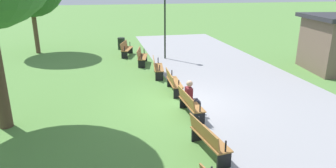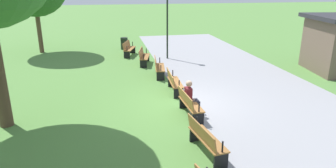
# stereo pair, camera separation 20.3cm
# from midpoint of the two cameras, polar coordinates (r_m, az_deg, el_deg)

# --- Properties ---
(ground_plane) EXTENTS (120.00, 120.00, 0.00)m
(ground_plane) POSITION_cam_midpoint_polar(r_m,az_deg,el_deg) (11.64, 3.32, -3.56)
(ground_plane) COLOR #54843D
(path_paving) EXTENTS (31.71, 6.36, 0.01)m
(path_paving) POSITION_cam_midpoint_polar(r_m,az_deg,el_deg) (12.79, 17.33, -2.35)
(path_paving) COLOR #939399
(path_paving) RESTS_ON ground
(bench_0) EXTENTS (1.68, 0.95, 0.89)m
(bench_0) POSITION_cam_midpoint_polar(r_m,az_deg,el_deg) (19.38, -7.13, 6.67)
(bench_0) COLOR #996633
(bench_0) RESTS_ON ground
(bench_1) EXTENTS (1.67, 0.82, 0.89)m
(bench_1) POSITION_cam_midpoint_polar(r_m,az_deg,el_deg) (17.13, -4.28, 5.22)
(bench_1) COLOR #996633
(bench_1) RESTS_ON ground
(bench_2) EXTENTS (1.66, 0.69, 0.89)m
(bench_2) POSITION_cam_midpoint_polar(r_m,az_deg,el_deg) (14.86, -1.40, 3.23)
(bench_2) COLOR #996633
(bench_2) RESTS_ON ground
(bench_3) EXTENTS (1.63, 0.54, 0.89)m
(bench_3) POSITION_cam_midpoint_polar(r_m,az_deg,el_deg) (12.59, 1.54, 0.43)
(bench_3) COLOR #996633
(bench_3) RESTS_ON ground
(bench_4) EXTENTS (1.63, 0.54, 0.89)m
(bench_4) POSITION_cam_midpoint_polar(r_m,az_deg,el_deg) (10.34, 4.57, -3.70)
(bench_4) COLOR #996633
(bench_4) RESTS_ON ground
(bench_5) EXTENTS (1.66, 0.69, 0.89)m
(bench_5) POSITION_cam_midpoint_polar(r_m,az_deg,el_deg) (8.16, 7.78, -10.15)
(bench_5) COLOR #996633
(bench_5) RESTS_ON ground
(person_seated) EXTENTS (0.34, 0.53, 1.20)m
(person_seated) POSITION_cam_midpoint_polar(r_m,az_deg,el_deg) (10.56, 4.87, -2.26)
(person_seated) COLOR maroon
(person_seated) RESTS_ON ground
(lamp_post) EXTENTS (0.32, 0.32, 4.02)m
(lamp_post) POSITION_cam_midpoint_polar(r_m,az_deg,el_deg) (18.17, 0.20, 13.47)
(lamp_post) COLOR black
(lamp_post) RESTS_ON ground
(trash_bin) EXTENTS (0.50, 0.50, 0.81)m
(trash_bin) POSITION_cam_midpoint_polar(r_m,az_deg,el_deg) (21.43, -7.96, 7.57)
(trash_bin) COLOR black
(trash_bin) RESTS_ON ground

